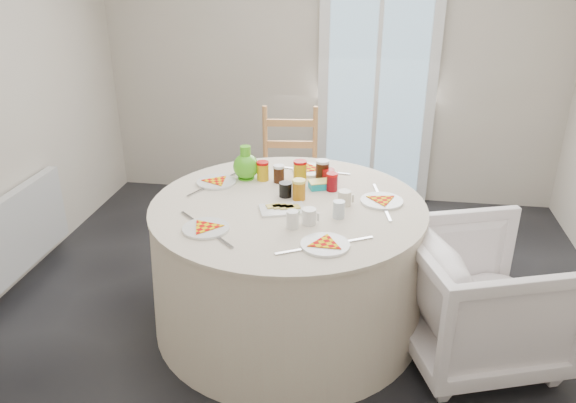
# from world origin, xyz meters

# --- Properties ---
(floor) EXTENTS (4.00, 4.00, 0.00)m
(floor) POSITION_xyz_m (0.00, 0.00, 0.00)
(floor) COLOR black
(floor) RESTS_ON ground
(wall_back) EXTENTS (4.00, 0.02, 2.60)m
(wall_back) POSITION_xyz_m (0.00, 2.00, 1.30)
(wall_back) COLOR #BCB5A3
(wall_back) RESTS_ON floor
(glass_door) EXTENTS (1.00, 0.08, 2.10)m
(glass_door) POSITION_xyz_m (0.40, 1.95, 1.05)
(glass_door) COLOR silver
(glass_door) RESTS_ON floor
(radiator) EXTENTS (0.07, 1.00, 0.55)m
(radiator) POSITION_xyz_m (-1.94, 0.20, 0.38)
(radiator) COLOR silver
(radiator) RESTS_ON floor
(table) EXTENTS (1.63, 1.63, 0.83)m
(table) POSITION_xyz_m (-0.07, 0.02, 0.38)
(table) COLOR beige
(table) RESTS_ON floor
(wooden_chair) EXTENTS (0.51, 0.49, 1.03)m
(wooden_chair) POSITION_xyz_m (-0.23, 1.12, 0.47)
(wooden_chair) COLOR tan
(wooden_chair) RESTS_ON floor
(armchair) EXTENTS (0.97, 1.01, 0.83)m
(armchair) POSITION_xyz_m (1.03, -0.16, 0.39)
(armchair) COLOR white
(armchair) RESTS_ON floor
(place_settings) EXTENTS (1.69, 1.69, 0.02)m
(place_settings) POSITION_xyz_m (-0.07, 0.02, 0.77)
(place_settings) COLOR silver
(place_settings) RESTS_ON table
(jar_cluster) EXTENTS (0.56, 0.38, 0.15)m
(jar_cluster) POSITION_xyz_m (-0.07, 0.30, 0.82)
(jar_cluster) COLOR olive
(jar_cluster) RESTS_ON table
(butter_tub) EXTENTS (0.15, 0.13, 0.05)m
(butter_tub) POSITION_xyz_m (0.08, 0.26, 0.79)
(butter_tub) COLOR #0E9BAB
(butter_tub) RESTS_ON table
(green_pitcher) EXTENTS (0.18, 0.18, 0.21)m
(green_pitcher) POSITION_xyz_m (-0.39, 0.36, 0.87)
(green_pitcher) COLOR #49BA1C
(green_pitcher) RESTS_ON table
(cheese_platter) EXTENTS (0.29, 0.23, 0.03)m
(cheese_platter) POSITION_xyz_m (-0.09, -0.08, 0.77)
(cheese_platter) COLOR white
(cheese_platter) RESTS_ON table
(mugs_glasses) EXTENTS (0.66, 0.66, 0.11)m
(mugs_glasses) POSITION_xyz_m (0.08, -0.00, 0.81)
(mugs_glasses) COLOR #959595
(mugs_glasses) RESTS_ON table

